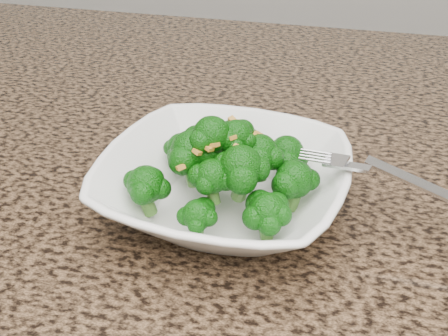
% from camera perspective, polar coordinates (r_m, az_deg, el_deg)
% --- Properties ---
extents(granite_counter, '(1.64, 1.04, 0.03)m').
position_cam_1_polar(granite_counter, '(0.68, -2.45, 0.59)').
color(granite_counter, brown).
rests_on(granite_counter, cabinet).
extents(bowl, '(0.26, 0.26, 0.06)m').
position_cam_1_polar(bowl, '(0.56, 0.00, -1.74)').
color(bowl, white).
rests_on(bowl, granite_counter).
extents(broccoli_pile, '(0.22, 0.22, 0.07)m').
position_cam_1_polar(broccoli_pile, '(0.53, 0.00, 4.12)').
color(broccoli_pile, '#0D5209').
rests_on(broccoli_pile, bowl).
extents(garlic_topping, '(0.13, 0.13, 0.01)m').
position_cam_1_polar(garlic_topping, '(0.51, 0.00, 7.85)').
color(garlic_topping, gold).
rests_on(garlic_topping, broccoli_pile).
extents(fork, '(0.20, 0.08, 0.01)m').
position_cam_1_polar(fork, '(0.53, 13.86, 0.00)').
color(fork, silver).
rests_on(fork, bowl).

